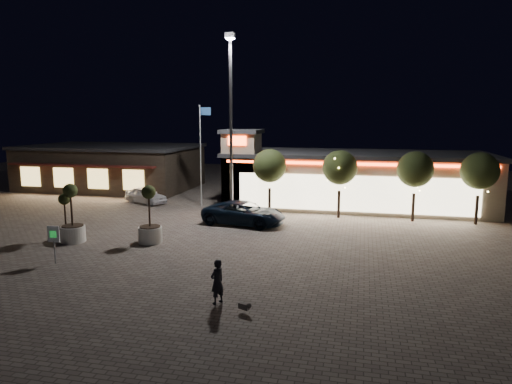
% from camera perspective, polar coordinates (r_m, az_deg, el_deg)
% --- Properties ---
extents(ground, '(90.00, 90.00, 0.00)m').
position_cam_1_polar(ground, '(24.64, -12.85, -7.49)').
color(ground, '#72665C').
rests_on(ground, ground).
extents(retail_building, '(20.40, 8.40, 6.10)m').
position_cam_1_polar(retail_building, '(37.27, 11.54, 1.70)').
color(retail_building, tan).
rests_on(retail_building, ground).
extents(restaurant_building, '(16.40, 11.00, 4.30)m').
position_cam_1_polar(restaurant_building, '(48.13, -17.52, 3.07)').
color(restaurant_building, '#382D23').
rests_on(restaurant_building, ground).
extents(floodlight_pole, '(0.60, 0.40, 12.38)m').
position_cam_1_polar(floodlight_pole, '(30.36, -3.16, 9.29)').
color(floodlight_pole, gray).
rests_on(floodlight_pole, ground).
extents(flagpole, '(0.95, 0.10, 8.00)m').
position_cam_1_polar(flagpole, '(36.41, -6.82, 5.65)').
color(flagpole, white).
rests_on(flagpole, ground).
extents(string_tree_a, '(2.42, 2.42, 4.79)m').
position_cam_1_polar(string_tree_a, '(32.97, 1.72, 3.27)').
color(string_tree_a, '#332319').
rests_on(string_tree_a, ground).
extents(string_tree_b, '(2.42, 2.42, 4.79)m').
position_cam_1_polar(string_tree_b, '(32.35, 10.44, 3.01)').
color(string_tree_b, '#332319').
rests_on(string_tree_b, ground).
extents(string_tree_c, '(2.42, 2.42, 4.79)m').
position_cam_1_polar(string_tree_c, '(32.49, 19.28, 2.67)').
color(string_tree_c, '#332319').
rests_on(string_tree_c, ground).
extents(string_tree_d, '(2.42, 2.42, 4.79)m').
position_cam_1_polar(string_tree_d, '(33.16, 26.17, 2.36)').
color(string_tree_d, '#332319').
rests_on(string_tree_d, ground).
extents(pickup_truck, '(5.83, 3.34, 1.53)m').
position_cam_1_polar(pickup_truck, '(30.21, -1.51, -2.65)').
color(pickup_truck, black).
rests_on(pickup_truck, ground).
extents(white_sedan, '(4.32, 3.16, 1.37)m').
position_cam_1_polar(white_sedan, '(38.73, -13.62, -0.38)').
color(white_sedan, white).
rests_on(white_sedan, ground).
extents(pedestrian, '(0.67, 0.75, 1.73)m').
position_cam_1_polar(pedestrian, '(17.68, -4.86, -11.10)').
color(pedestrian, black).
rests_on(pedestrian, ground).
extents(dog, '(0.53, 0.33, 0.29)m').
position_cam_1_polar(dog, '(16.98, -1.32, -14.07)').
color(dog, '#59514C').
rests_on(dog, ground).
extents(planter_left, '(1.12, 1.12, 2.74)m').
position_cam_1_polar(planter_left, '(28.49, -22.66, -3.94)').
color(planter_left, silver).
rests_on(planter_left, ground).
extents(planter_mid, '(1.37, 1.37, 3.36)m').
position_cam_1_polar(planter_mid, '(27.97, -21.96, -3.73)').
color(planter_mid, silver).
rests_on(planter_mid, ground).
extents(planter_right, '(1.34, 1.34, 3.29)m').
position_cam_1_polar(planter_right, '(26.52, -13.13, -4.03)').
color(planter_right, silver).
rests_on(planter_right, ground).
extents(valet_sign, '(0.61, 0.12, 1.86)m').
position_cam_1_polar(valet_sign, '(24.19, -23.97, -5.20)').
color(valet_sign, gray).
rests_on(valet_sign, ground).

